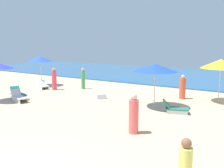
# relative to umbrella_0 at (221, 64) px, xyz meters

# --- Properties ---
(ocean) EXTENTS (60.00, 14.67, 0.12)m
(ocean) POSITION_rel_umbrella_0_xyz_m (-2.91, 10.39, -2.22)
(ocean) COLOR #2C6598
(ocean) RESTS_ON ground_plane
(umbrella_0) EXTENTS (2.29, 2.29, 2.55)m
(umbrella_0) POSITION_rel_umbrella_0_xyz_m (0.00, 0.00, 0.00)
(umbrella_0) COLOR silver
(umbrella_0) RESTS_ON ground_plane
(umbrella_1) EXTENTS (1.99, 1.99, 2.42)m
(umbrella_1) POSITION_rel_umbrella_0_xyz_m (-13.31, -1.63, -0.08)
(umbrella_1) COLOR silver
(umbrella_1) RESTS_ON ground_plane
(lounge_chair_1_0) EXTENTS (1.36, 1.05, 0.59)m
(lounge_chair_1_0) POSITION_rel_umbrella_0_xyz_m (-12.17, -2.50, -2.04)
(lounge_chair_1_0) COLOR silver
(lounge_chair_1_0) RESTS_ON ground_plane
(lounge_chair_2_0) EXTENTS (1.56, 1.01, 0.68)m
(lounge_chair_2_0) POSITION_rel_umbrella_0_xyz_m (-11.01, -5.60, -2.02)
(lounge_chair_2_0) COLOR silver
(lounge_chair_2_0) RESTS_ON ground_plane
(lounge_chair_2_1) EXTENTS (1.41, 0.85, 0.67)m
(lounge_chair_2_1) POSITION_rel_umbrella_0_xyz_m (-10.09, -6.22, -2.02)
(lounge_chair_2_1) COLOR silver
(lounge_chair_2_1) RESTS_ON ground_plane
(umbrella_3) EXTENTS (2.37, 2.37, 2.37)m
(umbrella_3) POSITION_rel_umbrella_0_xyz_m (-2.77, -3.11, -0.12)
(umbrella_3) COLOR silver
(umbrella_3) RESTS_ON ground_plane
(lounge_chair_3_0) EXTENTS (1.40, 0.99, 0.66)m
(lounge_chair_3_0) POSITION_rel_umbrella_0_xyz_m (-1.44, -3.64, -2.03)
(lounge_chair_3_0) COLOR silver
(lounge_chair_3_0) RESTS_ON ground_plane
(beachgoer_2) EXTENTS (0.42, 0.42, 1.56)m
(beachgoer_2) POSITION_rel_umbrella_0_xyz_m (-1.91, -7.20, -1.56)
(beachgoer_2) COLOR #F86060
(beachgoer_2) RESTS_ON ground_plane
(beachgoer_5) EXTENTS (0.49, 0.49, 1.66)m
(beachgoer_5) POSITION_rel_umbrella_0_xyz_m (-11.08, -2.36, -1.50)
(beachgoer_5) COLOR #F94659
(beachgoer_5) RESTS_ON ground_plane
(beachgoer_6) EXTENTS (0.45, 0.45, 1.51)m
(beachgoer_6) POSITION_rel_umbrella_0_xyz_m (-2.08, -0.26, -1.59)
(beachgoer_6) COLOR #E25A39
(beachgoer_6) RESTS_ON ground_plane
(beachgoer_7) EXTENTS (0.36, 0.36, 1.59)m
(beachgoer_7) POSITION_rel_umbrella_0_xyz_m (-9.46, -0.95, -1.52)
(beachgoer_7) COLOR #45A14D
(beachgoer_7) RESTS_ON ground_plane
(cooler_box_0) EXTENTS (0.67, 0.68, 0.31)m
(cooler_box_0) POSITION_rel_umbrella_0_xyz_m (-6.37, -2.97, -2.13)
(cooler_box_0) COLOR silver
(cooler_box_0) RESTS_ON ground_plane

